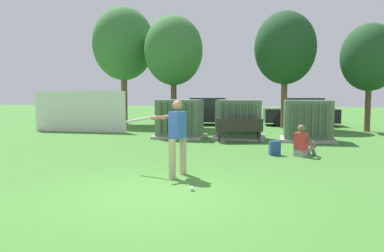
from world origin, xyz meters
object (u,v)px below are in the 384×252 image
object	(u,v)px
park_bench	(239,129)
seated_spectator	(303,144)
batter	(175,134)
transformer_mid_west	(239,120)
transformer_mid_east	(307,121)
backpack	(275,148)
transformer_west	(180,119)
parked_car_leftmost	(206,112)
sports_ball	(192,189)
parked_car_left_of_center	(301,113)

from	to	relation	value
park_bench	seated_spectator	size ratio (longest dim) A/B	1.91
batter	seated_spectator	xyz separation A→B (m)	(3.09, 3.42, -0.60)
transformer_mid_west	transformer_mid_east	size ratio (longest dim) A/B	1.00
backpack	park_bench	bearing A→B (deg)	115.34
seated_spectator	backpack	xyz separation A→B (m)	(-0.83, 0.01, -0.16)
transformer_west	seated_spectator	bearing A→B (deg)	-38.78
park_bench	parked_car_leftmost	size ratio (longest dim) A/B	0.42
seated_spectator	batter	bearing A→B (deg)	-132.05
transformer_west	parked_car_leftmost	size ratio (longest dim) A/B	0.48
sports_ball	parked_car_leftmost	xyz separation A→B (m)	(-2.38, 15.48, 0.71)
seated_spectator	parked_car_left_of_center	world-z (taller)	parked_car_left_of_center
batter	sports_ball	size ratio (longest dim) A/B	19.33
parked_car_leftmost	sports_ball	bearing A→B (deg)	-81.26
seated_spectator	park_bench	bearing A→B (deg)	127.65
backpack	sports_ball	bearing A→B (deg)	-108.97
backpack	transformer_mid_east	bearing A→B (deg)	71.13
transformer_mid_west	parked_car_leftmost	distance (m)	7.39
transformer_mid_east	transformer_mid_west	bearing A→B (deg)	178.28
park_bench	parked_car_left_of_center	world-z (taller)	parked_car_left_of_center
park_bench	backpack	bearing A→B (deg)	-64.66
transformer_west	backpack	world-z (taller)	transformer_west
transformer_mid_west	park_bench	bearing A→B (deg)	-84.71
seated_spectator	parked_car_leftmost	size ratio (longest dim) A/B	0.22
parked_car_leftmost	parked_car_left_of_center	xyz separation A→B (m)	(5.60, 0.45, 0.00)
park_bench	transformer_west	bearing A→B (deg)	158.26
transformer_mid_west	transformer_mid_east	world-z (taller)	same
backpack	transformer_mid_west	bearing A→B (deg)	109.99
park_bench	parked_car_left_of_center	distance (m)	8.99
transformer_west	seated_spectator	xyz separation A→B (m)	(4.75, -3.82, -0.41)
sports_ball	parked_car_leftmost	size ratio (longest dim) A/B	0.02
backpack	seated_spectator	bearing A→B (deg)	-0.81
seated_spectator	parked_car_leftmost	xyz separation A→B (m)	(-4.82, 10.82, 0.38)
park_bench	sports_ball	bearing A→B (deg)	-92.29
park_bench	transformer_mid_east	bearing A→B (deg)	21.69
transformer_west	parked_car_left_of_center	distance (m)	9.28
transformer_west	backpack	distance (m)	5.49
seated_spectator	backpack	world-z (taller)	seated_spectator
transformer_mid_east	sports_ball	bearing A→B (deg)	-108.92
parked_car_left_of_center	transformer_west	bearing A→B (deg)	-126.57
transformer_mid_east	seated_spectator	distance (m)	3.86
transformer_west	batter	size ratio (longest dim) A/B	1.21
batter	seated_spectator	bearing A→B (deg)	47.95
backpack	parked_car_left_of_center	world-z (taller)	parked_car_left_of_center
park_bench	seated_spectator	xyz separation A→B (m)	(2.14, -2.78, -0.16)
transformer_west	transformer_mid_east	world-z (taller)	same
sports_ball	parked_car_left_of_center	xyz separation A→B (m)	(3.22, 15.94, 0.71)
transformer_west	transformer_mid_west	size ratio (longest dim) A/B	1.00
transformer_mid_west	park_bench	world-z (taller)	transformer_mid_west
batter	sports_ball	distance (m)	1.68
sports_ball	park_bench	bearing A→B (deg)	87.71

